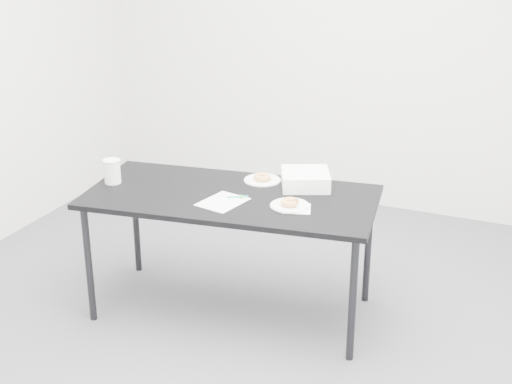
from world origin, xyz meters
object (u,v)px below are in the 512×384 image
at_px(pen, 238,197).
at_px(plate_far, 262,180).
at_px(table, 231,204).
at_px(coffee_cup, 112,171).
at_px(bakery_box, 305,179).
at_px(donut_near, 290,202).
at_px(scorecard, 223,202).
at_px(donut_far, 262,177).
at_px(plate_near, 290,206).

relative_size(pen, plate_far, 0.55).
bearing_deg(table, coffee_cup, -179.55).
bearing_deg(bakery_box, coffee_cup, 176.73).
bearing_deg(donut_near, plate_far, 133.26).
bearing_deg(bakery_box, scorecard, -153.26).
xyz_separation_m(scorecard, donut_near, (0.35, 0.08, 0.02)).
bearing_deg(plate_far, scorecard, -100.23).
bearing_deg(donut_far, scorecard, -100.23).
xyz_separation_m(scorecard, donut_far, (0.07, 0.38, 0.02)).
bearing_deg(bakery_box, pen, -155.83).
bearing_deg(donut_near, pen, 179.01).
distance_m(pen, plate_far, 0.30).
bearing_deg(pen, bakery_box, 16.73).
relative_size(plate_far, coffee_cup, 1.52).
distance_m(pen, donut_near, 0.30).
xyz_separation_m(pen, plate_far, (0.02, 0.30, -0.00)).
relative_size(scorecard, plate_near, 1.20).
xyz_separation_m(plate_far, coffee_cup, (-0.77, -0.37, 0.07)).
distance_m(donut_far, coffee_cup, 0.86).
distance_m(pen, coffee_cup, 0.76).
distance_m(scorecard, pen, 0.10).
distance_m(donut_near, plate_far, 0.41).
distance_m(table, bakery_box, 0.44).
bearing_deg(pen, plate_near, -31.97).
bearing_deg(pen, plate_far, 55.04).
bearing_deg(scorecard, coffee_cup, -169.12).
height_order(table, plate_near, plate_near).
relative_size(table, plate_near, 7.98).
distance_m(pen, donut_far, 0.30).
height_order(coffee_cup, bakery_box, coffee_cup).
xyz_separation_m(coffee_cup, bakery_box, (1.03, 0.38, -0.03)).
bearing_deg(bakery_box, plate_far, 158.85).
bearing_deg(donut_near, coffee_cup, -176.30).
relative_size(table, pen, 14.35).
height_order(scorecard, pen, pen).
xyz_separation_m(donut_far, coffee_cup, (-0.77, -0.37, 0.05)).
relative_size(donut_near, plate_far, 0.46).
bearing_deg(plate_near, donut_far, 133.26).
height_order(donut_far, bakery_box, bakery_box).
xyz_separation_m(plate_near, bakery_box, (-0.03, 0.31, 0.04)).
relative_size(pen, donut_far, 1.17).
height_order(table, coffee_cup, coffee_cup).
bearing_deg(plate_far, bakery_box, 2.38).
bearing_deg(plate_far, pen, -93.98).
relative_size(plate_far, donut_far, 2.13).
bearing_deg(pen, donut_far, 55.04).
height_order(donut_near, donut_far, donut_near).
distance_m(plate_near, coffee_cup, 1.06).
height_order(scorecard, coffee_cup, coffee_cup).
bearing_deg(plate_near, donut_near, 0.00).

